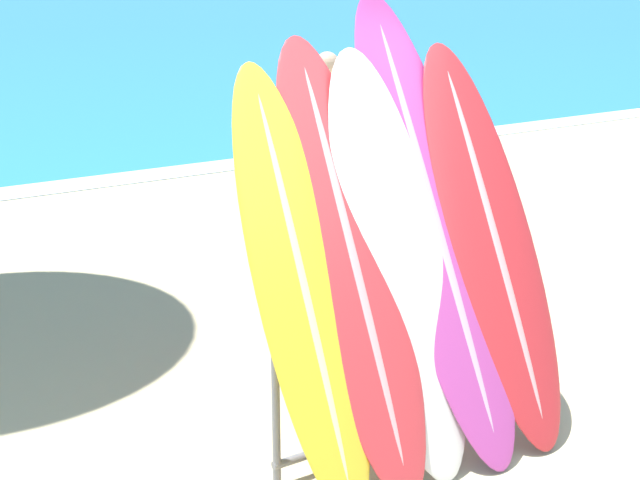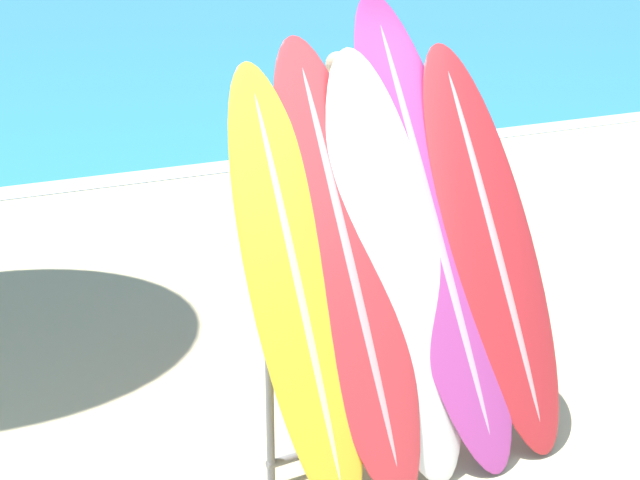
{
  "view_description": "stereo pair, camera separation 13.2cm",
  "coord_description": "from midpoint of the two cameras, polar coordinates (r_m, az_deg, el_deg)",
  "views": [
    {
      "loc": [
        -2.48,
        -2.57,
        2.47
      ],
      "look_at": [
        0.11,
        1.59,
        0.94
      ],
      "focal_mm": 50.0,
      "sensor_mm": 36.0,
      "label": 1
    },
    {
      "loc": [
        -2.36,
        -2.64,
        2.47
      ],
      "look_at": [
        0.11,
        1.59,
        0.94
      ],
      "focal_mm": 50.0,
      "sensor_mm": 36.0,
      "label": 2
    }
  ],
  "objects": [
    {
      "name": "surfboard_slot_0",
      "position": [
        4.2,
        -0.69,
        -2.96
      ],
      "size": [
        0.48,
        1.02,
        2.03
      ],
      "color": "yellow",
      "rests_on": "ground_plane"
    },
    {
      "name": "person_near_water",
      "position": [
        8.53,
        1.54,
        6.86
      ],
      "size": [
        0.27,
        0.29,
        1.68
      ],
      "rotation": [
        0.0,
        0.0,
        5.39
      ],
      "color": "beige",
      "rests_on": "ground_plane"
    },
    {
      "name": "surfboard_slot_3",
      "position": [
        4.69,
        7.98,
        1.02
      ],
      "size": [
        0.6,
        1.3,
        2.33
      ],
      "color": "#B23D8E",
      "rests_on": "ground_plane"
    },
    {
      "name": "surfboard_slot_1",
      "position": [
        4.35,
        2.59,
        -1.48
      ],
      "size": [
        0.56,
        1.13,
        2.14
      ],
      "color": "red",
      "rests_on": "ground_plane"
    },
    {
      "name": "person_mid_beach",
      "position": [
        7.51,
        2.47,
        5.05
      ],
      "size": [
        0.23,
        0.27,
        1.6
      ],
      "rotation": [
        0.0,
        0.0,
        5.11
      ],
      "color": "beige",
      "rests_on": "ground_plane"
    },
    {
      "name": "surfboard_slot_2",
      "position": [
        4.49,
        5.63,
        -1.4
      ],
      "size": [
        0.59,
        0.99,
        2.07
      ],
      "color": "silver",
      "rests_on": "ground_plane"
    },
    {
      "name": "surfboard_slot_4",
      "position": [
        4.87,
        11.63,
        -0.2
      ],
      "size": [
        0.58,
        1.12,
        2.07
      ],
      "color": "red",
      "rests_on": "ground_plane"
    },
    {
      "name": "surfboard_rack",
      "position": [
        4.68,
        5.82,
        -7.79
      ],
      "size": [
        1.53,
        0.04,
        0.92
      ],
      "color": "slate",
      "rests_on": "ground_plane"
    }
  ]
}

